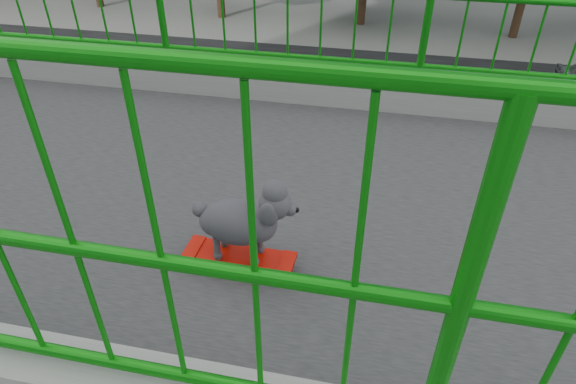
% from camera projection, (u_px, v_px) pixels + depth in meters
% --- Properties ---
extents(road, '(18.00, 90.00, 0.02)m').
position_uv_depth(road, '(218.00, 127.00, 18.19)').
color(road, black).
rests_on(road, ground).
extents(skateboard, '(0.19, 0.55, 0.07)m').
position_uv_depth(skateboard, '(240.00, 258.00, 2.46)').
color(skateboard, red).
rests_on(skateboard, footbridge).
extents(poodle, '(0.22, 0.51, 0.42)m').
position_uv_depth(poodle, '(242.00, 220.00, 2.31)').
color(poodle, '#2B282D').
rests_on(poodle, skateboard).
extents(car_1, '(1.45, 4.16, 1.37)m').
position_uv_depth(car_1, '(280.00, 180.00, 14.25)').
color(car_1, black).
rests_on(car_1, ground).
extents(car_3, '(1.88, 4.63, 1.34)m').
position_uv_depth(car_3, '(156.00, 75.00, 20.43)').
color(car_3, '#B60807').
rests_on(car_3, ground).
extents(car_5, '(1.47, 4.22, 1.39)m').
position_uv_depth(car_5, '(39.00, 224.00, 12.62)').
color(car_5, gray).
rests_on(car_5, ground).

